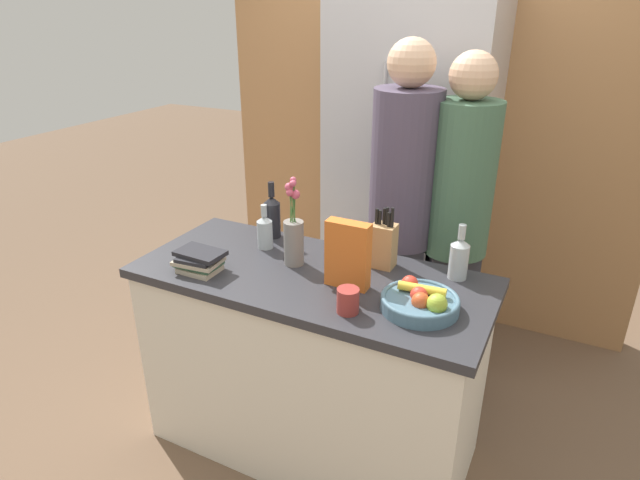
{
  "coord_description": "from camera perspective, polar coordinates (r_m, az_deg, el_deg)",
  "views": [
    {
      "loc": [
        0.92,
        -1.74,
        1.95
      ],
      "look_at": [
        0.0,
        0.08,
        1.04
      ],
      "focal_mm": 30.0,
      "sensor_mm": 36.0,
      "label": 1
    }
  ],
  "objects": [
    {
      "name": "book_stack",
      "position": [
        2.28,
        -12.75,
        -2.16
      ],
      "size": [
        0.21,
        0.16,
        0.09
      ],
      "color": "#B7A88E",
      "rests_on": "kitchen_island"
    },
    {
      "name": "cereal_box",
      "position": [
        2.07,
        2.99,
        -1.58
      ],
      "size": [
        0.17,
        0.06,
        0.27
      ],
      "color": "orange",
      "rests_on": "kitchen_island"
    },
    {
      "name": "coffee_mug",
      "position": [
        1.95,
        3.0,
        -6.42
      ],
      "size": [
        0.08,
        0.12,
        0.09
      ],
      "color": "#99332D",
      "rests_on": "kitchen_island"
    },
    {
      "name": "fruit_bowl",
      "position": [
        1.99,
        10.67,
        -6.41
      ],
      "size": [
        0.29,
        0.29,
        0.1
      ],
      "color": "slate",
      "rests_on": "kitchen_island"
    },
    {
      "name": "person_at_sink",
      "position": [
        2.59,
        8.71,
        3.13
      ],
      "size": [
        0.32,
        0.32,
        1.82
      ],
      "rotation": [
        0.0,
        0.0,
        0.25
      ],
      "color": "#383842",
      "rests_on": "ground_plane"
    },
    {
      "name": "back_wall_wood",
      "position": [
        3.48,
        11.22,
        12.83
      ],
      "size": [
        2.69,
        0.12,
        2.6
      ],
      "color": "#AD7A4C",
      "rests_on": "ground_plane"
    },
    {
      "name": "flower_vase",
      "position": [
        2.26,
        -2.83,
        0.39
      ],
      "size": [
        0.09,
        0.09,
        0.39
      ],
      "color": "gray",
      "rests_on": "kitchen_island"
    },
    {
      "name": "person_in_blue",
      "position": [
        2.59,
        14.43,
        2.12
      ],
      "size": [
        0.3,
        0.3,
        1.77
      ],
      "rotation": [
        0.0,
        0.0,
        0.48
      ],
      "color": "#383842",
      "rests_on": "ground_plane"
    },
    {
      "name": "refrigerator",
      "position": [
        3.2,
        9.49,
        6.79
      ],
      "size": [
        0.87,
        0.63,
        2.04
      ],
      "color": "#B7B7BC",
      "rests_on": "ground_plane"
    },
    {
      "name": "bottle_wine",
      "position": [
        2.54,
        -5.12,
        2.63
      ],
      "size": [
        0.08,
        0.08,
        0.27
      ],
      "color": "black",
      "rests_on": "kitchen_island"
    },
    {
      "name": "knife_block",
      "position": [
        2.26,
        6.78,
        -0.46
      ],
      "size": [
        0.1,
        0.09,
        0.27
      ],
      "color": "tan",
      "rests_on": "kitchen_island"
    },
    {
      "name": "ground_plane",
      "position": [
        2.77,
        -0.82,
        -20.64
      ],
      "size": [
        14.0,
        14.0,
        0.0
      ],
      "primitive_type": "plane",
      "color": "brown"
    },
    {
      "name": "bottle_oil",
      "position": [
        2.22,
        14.61,
        -1.8
      ],
      "size": [
        0.08,
        0.08,
        0.23
      ],
      "color": "#B2BCC1",
      "rests_on": "kitchen_island"
    },
    {
      "name": "bottle_vinegar",
      "position": [
        2.44,
        -5.91,
        0.96
      ],
      "size": [
        0.07,
        0.07,
        0.21
      ],
      "color": "#B2BCC1",
      "rests_on": "kitchen_island"
    },
    {
      "name": "kitchen_island",
      "position": [
        2.47,
        -0.88,
        -13.03
      ],
      "size": [
        1.49,
        0.66,
        0.92
      ],
      "color": "silver",
      "rests_on": "ground_plane"
    }
  ]
}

